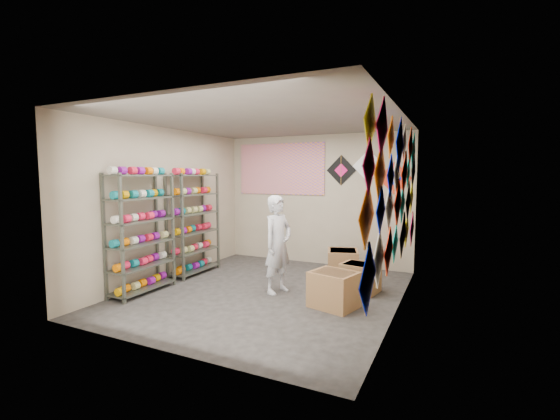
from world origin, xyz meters
The scene contains 12 objects.
ground centered at (0.00, 0.00, 0.00)m, with size 4.50×4.50×0.00m, color black.
room_walls centered at (0.00, 0.00, 1.64)m, with size 4.50×4.50×4.50m.
shelf_rack_front centered at (-1.78, -0.85, 0.95)m, with size 0.40×1.10×1.90m, color #4C5147.
shelf_rack_back centered at (-1.78, 0.45, 0.95)m, with size 0.40×1.10×1.90m, color #4C5147.
string_spools centered at (-1.78, -0.20, 1.05)m, with size 0.12×2.36×0.12m.
kite_wall_display centered at (1.98, 0.01, 1.63)m, with size 0.06×4.28×2.11m.
back_wall_kites centered at (1.09, 2.24, 1.94)m, with size 1.68×0.02×0.88m.
poster centered at (-0.80, 2.23, 2.00)m, with size 2.00×0.01×1.10m, color purple.
shopkeeper centered at (0.16, 0.09, 0.77)m, with size 0.51×0.65×1.55m, color silver.
carton_a centered at (1.18, -0.18, 0.25)m, with size 0.61×0.51×0.51m, color brown.
carton_b centered at (1.34, 0.68, 0.23)m, with size 0.56×0.45×0.45m, color brown.
carton_c centered at (0.86, 1.35, 0.26)m, with size 0.53×0.59×0.51m, color brown.
Camera 1 is at (2.71, -5.17, 1.86)m, focal length 24.00 mm.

